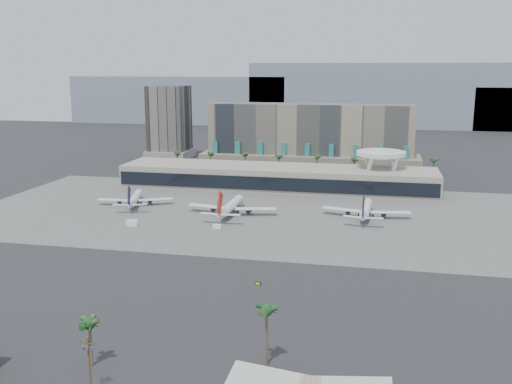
% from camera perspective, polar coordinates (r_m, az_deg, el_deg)
% --- Properties ---
extents(ground, '(900.00, 900.00, 0.00)m').
position_cam_1_polar(ground, '(208.11, -3.18, -5.69)').
color(ground, '#232326').
rests_on(ground, ground).
extents(apron_pad, '(260.00, 130.00, 0.06)m').
position_cam_1_polar(apron_pad, '(259.49, -0.00, -2.03)').
color(apron_pad, '#5B5B59').
rests_on(apron_pad, ground).
extents(mountain_ridge, '(680.00, 60.00, 70.00)m').
position_cam_1_polar(mountain_ridge, '(662.29, 10.02, 9.11)').
color(mountain_ridge, gray).
rests_on(mountain_ridge, ground).
extents(hotel, '(140.00, 30.00, 42.00)m').
position_cam_1_polar(hotel, '(370.84, 5.38, 4.88)').
color(hotel, gray).
rests_on(hotel, ground).
extents(office_tower, '(30.00, 30.00, 52.00)m').
position_cam_1_polar(office_tower, '(419.84, -8.65, 6.49)').
color(office_tower, black).
rests_on(office_tower, ground).
extents(terminal, '(170.00, 32.50, 14.50)m').
position_cam_1_polar(terminal, '(310.69, 2.10, 1.57)').
color(terminal, '#B8AFA1').
rests_on(terminal, ground).
extents(saucer_structure, '(26.00, 26.00, 21.89)m').
position_cam_1_polar(saucer_structure, '(310.32, 12.39, 3.51)').
color(saucer_structure, white).
rests_on(saucer_structure, ground).
extents(palm_row, '(157.80, 2.80, 13.10)m').
position_cam_1_polar(palm_row, '(343.21, 4.28, 3.24)').
color(palm_row, brown).
rests_on(palm_row, ground).
extents(utility_pole, '(3.20, 0.85, 12.00)m').
position_cam_1_polar(utility_pole, '(123.27, -16.38, -15.77)').
color(utility_pole, '#4C3826').
rests_on(utility_pole, ground).
extents(airliner_left, '(35.14, 36.44, 12.86)m').
position_cam_1_polar(airliner_left, '(277.72, -12.03, -0.67)').
color(airliner_left, white).
rests_on(airliner_left, ground).
extents(airliner_centre, '(41.09, 42.26, 14.60)m').
position_cam_1_polar(airliner_centre, '(254.98, -2.54, -1.46)').
color(airliner_centre, white).
rests_on(airliner_centre, ground).
extents(airliner_right, '(38.94, 40.14, 13.85)m').
position_cam_1_polar(airliner_right, '(254.07, 10.93, -1.77)').
color(airliner_right, white).
rests_on(airliner_right, ground).
extents(service_vehicle_a, '(5.00, 2.63, 2.39)m').
position_cam_1_polar(service_vehicle_a, '(242.51, -12.24, -3.06)').
color(service_vehicle_a, white).
rests_on(service_vehicle_a, ground).
extents(service_vehicle_b, '(3.48, 2.04, 1.77)m').
position_cam_1_polar(service_vehicle_b, '(233.80, -3.90, -3.45)').
color(service_vehicle_b, white).
rests_on(service_vehicle_b, ground).
extents(taxiway_sign, '(2.04, 0.66, 0.92)m').
position_cam_1_polar(taxiway_sign, '(174.39, 0.18, -9.13)').
color(taxiway_sign, black).
rests_on(taxiway_sign, ground).
extents(near_palm_a, '(6.00, 6.00, 11.41)m').
position_cam_1_polar(near_palm_a, '(132.31, -16.30, -13.05)').
color(near_palm_a, brown).
rests_on(near_palm_a, ground).
extents(near_palm_b, '(6.00, 6.00, 14.38)m').
position_cam_1_polar(near_palm_b, '(126.36, 1.06, -12.33)').
color(near_palm_b, brown).
rests_on(near_palm_b, ground).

